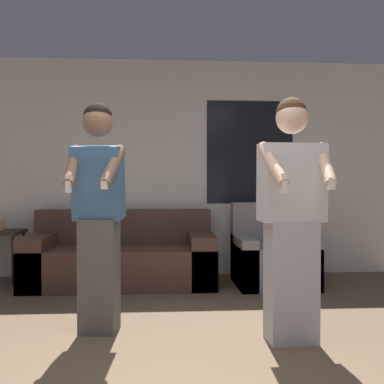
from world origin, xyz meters
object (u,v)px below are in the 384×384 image
object	(u,v)px
couch	(122,258)
person_right	(292,218)
armchair	(273,257)
person_left	(98,212)

from	to	relation	value
couch	person_right	size ratio (longest dim) A/B	1.19
armchair	person_right	world-z (taller)	person_right
person_left	person_right	bearing A→B (deg)	-12.17
armchair	person_left	world-z (taller)	person_left
armchair	person_right	distance (m)	1.97
armchair	couch	bearing A→B (deg)	174.64
couch	person_right	bearing A→B (deg)	-55.43
armchair	person_right	xyz separation A→B (m)	(-0.33, -1.86, 0.58)
person_left	couch	bearing A→B (deg)	89.22
armchair	person_left	bearing A→B (deg)	-138.29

